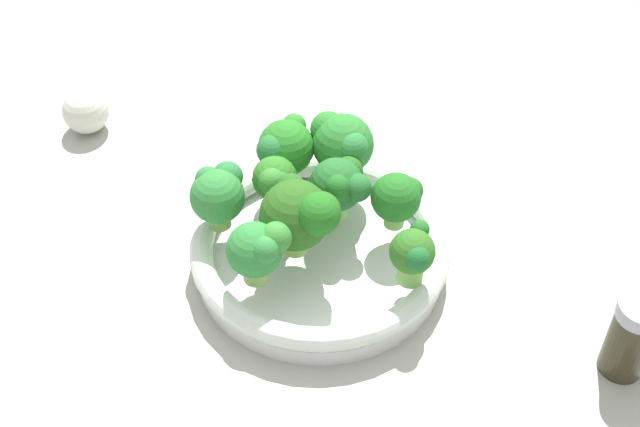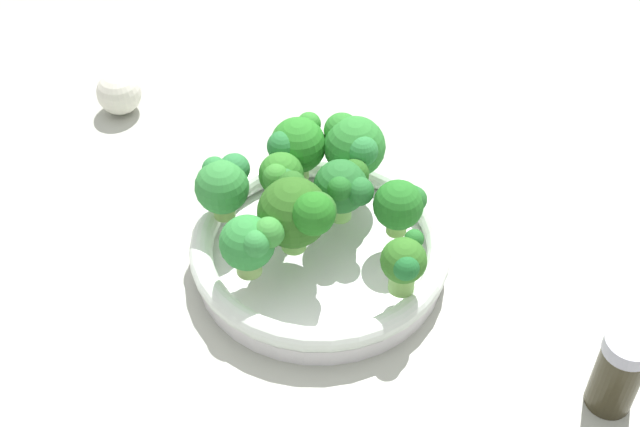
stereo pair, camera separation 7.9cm
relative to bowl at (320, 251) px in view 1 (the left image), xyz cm
name	(u,v)px [view 1 (the left image)]	position (x,y,z in cm)	size (l,w,h in cm)	color
ground_plane	(347,293)	(-3.01, 1.97, -3.30)	(130.00, 130.00, 2.50)	#AEB0A5
bowl	(320,251)	(0.00, 0.00, 0.00)	(24.63, 24.63, 4.03)	white
broccoli_floret_0	(258,249)	(4.32, 6.07, 5.76)	(5.73, 4.96, 6.34)	#9CC76A
broccoli_floret_1	(275,181)	(4.77, -2.77, 5.74)	(4.29, 4.95, 6.03)	#8CC764
broccoli_floret_2	(342,144)	(-0.65, -8.52, 6.38)	(6.39, 6.02, 7.34)	#7AB956
broccoli_floret_3	(340,185)	(-1.32, -3.16, 5.90)	(5.90, 5.61, 6.42)	#85C75C
broccoli_floret_4	(218,193)	(9.57, -0.28, 5.69)	(5.12, 6.04, 6.21)	#86B655
broccoli_floret_5	(301,216)	(1.33, 2.30, 6.70)	(7.51, 6.93, 8.03)	#81C359
broccoli_floret_6	(413,254)	(-8.84, 3.94, 5.38)	(4.05, 4.75, 5.62)	#7CB954
broccoli_floret_7	(398,197)	(-6.80, -3.02, 5.33)	(4.80, 4.69, 5.77)	#86C255
broccoli_floret_8	(285,147)	(4.73, -7.29, 6.11)	(5.51, 6.49, 6.87)	#9DC96A
garlic_bulb	(86,111)	(29.54, -16.20, 0.51)	(5.13, 5.13, 5.13)	white
pepper_shaker	(631,337)	(-27.66, 7.22, 2.14)	(4.02, 4.02, 8.27)	#36301E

